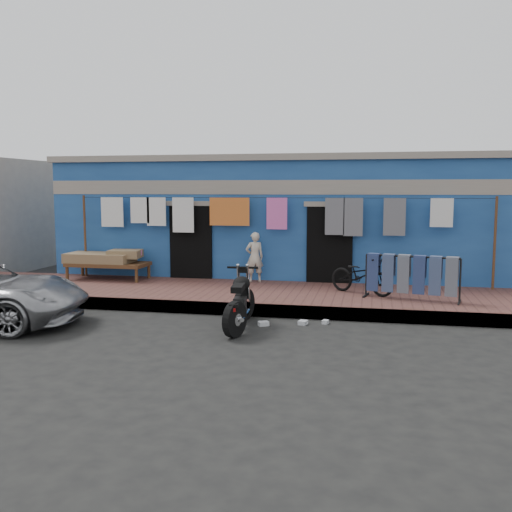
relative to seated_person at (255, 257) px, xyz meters
The scene contains 13 objects.
ground 4.32m from the seated_person, 83.32° to the right, with size 80.00×80.00×0.00m, color black.
sidewalk 1.49m from the seated_person, 67.72° to the right, with size 28.00×3.00×0.25m, color brown.
curb 2.79m from the seated_person, 79.49° to the right, with size 28.00×0.10×0.25m, color gray.
building 2.95m from the seated_person, 80.02° to the left, with size 12.20×5.20×3.36m.
clothesline 0.97m from the seated_person, 41.71° to the left, with size 10.06×0.06×2.10m.
seated_person is the anchor object (origin of this frame).
bicycle 2.83m from the seated_person, 23.10° to the right, with size 0.54×1.53×0.99m, color black.
motorcycle 3.70m from the seated_person, 82.34° to the right, with size 0.75×1.70×1.07m, color black, non-canonical shape.
charpoy 3.73m from the seated_person, behind, with size 2.12×1.02×0.71m, color brown, non-canonical shape.
jeans_rack 3.93m from the seated_person, 23.25° to the right, with size 2.01×0.81×0.95m, color black, non-canonical shape.
litter_a 3.59m from the seated_person, 75.45° to the right, with size 0.18×0.14×0.08m, color silver.
litter_b 3.69m from the seated_person, 56.54° to the right, with size 0.14×0.10×0.07m, color silver.
litter_c 3.61m from the seated_person, 63.36° to the right, with size 0.18×0.15×0.07m, color silver.
Camera 1 is at (2.34, -9.28, 2.50)m, focal length 40.00 mm.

